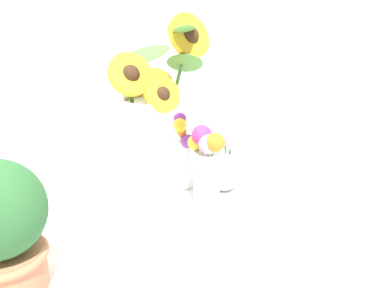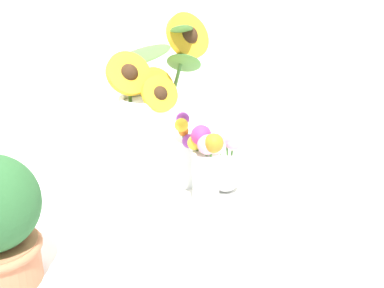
{
  "view_description": "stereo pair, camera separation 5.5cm",
  "coord_description": "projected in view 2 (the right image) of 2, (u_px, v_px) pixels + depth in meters",
  "views": [
    {
      "loc": [
        -0.55,
        -0.65,
        0.5
      ],
      "look_at": [
        -0.03,
        0.05,
        0.15
      ],
      "focal_mm": 42.0,
      "sensor_mm": 36.0,
      "label": 1
    },
    {
      "loc": [
        -0.5,
        -0.68,
        0.5
      ],
      "look_at": [
        -0.03,
        0.05,
        0.15
      ],
      "focal_mm": 42.0,
      "sensor_mm": 36.0,
      "label": 2
    }
  ],
  "objects": [
    {
      "name": "vase_small_center",
      "position": [
        206.0,
        165.0,
        0.93
      ],
      "size": [
        0.06,
        0.09,
        0.18
      ],
      "color": "white",
      "rests_on": "serving_tray"
    },
    {
      "name": "vase_small_back",
      "position": [
        188.0,
        155.0,
        1.04
      ],
      "size": [
        0.07,
        0.09,
        0.17
      ],
      "color": "white",
      "rests_on": "serving_tray"
    },
    {
      "name": "serving_tray",
      "position": [
        192.0,
        203.0,
        0.99
      ],
      "size": [
        0.42,
        0.42,
        0.02
      ],
      "color": "white",
      "rests_on": "ground_plane"
    },
    {
      "name": "vase_bulb_right",
      "position": [
        225.0,
        165.0,
        1.01
      ],
      "size": [
        0.07,
        0.07,
        0.15
      ],
      "color": "white",
      "rests_on": "serving_tray"
    },
    {
      "name": "mason_jar_sunflowers",
      "position": [
        150.0,
        139.0,
        0.88
      ],
      "size": [
        0.2,
        0.2,
        0.41
      ],
      "color": "silver",
      "rests_on": "serving_tray"
    },
    {
      "name": "ground_plane",
      "position": [
        216.0,
        212.0,
        0.97
      ],
      "size": [
        6.0,
        6.0,
        0.0
      ],
      "primitive_type": "plane",
      "color": "silver"
    }
  ]
}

